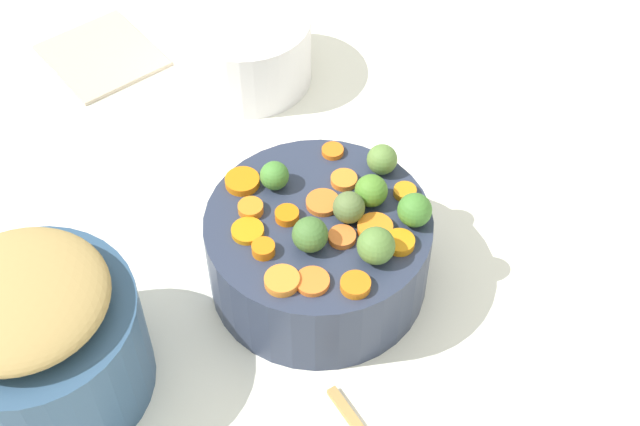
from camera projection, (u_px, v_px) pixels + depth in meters
tabletop at (330, 293)px, 1.06m from camera, size 2.40×2.40×0.02m
serving_bowl_carrots at (320, 249)px, 1.02m from camera, size 0.26×0.26×0.11m
metal_pot at (41, 348)px, 0.92m from camera, size 0.22×0.22×0.13m
stuffing_mound at (19, 298)px, 0.85m from camera, size 0.18×0.18×0.04m
carrot_slice_0 at (282, 281)px, 0.92m from camera, size 0.05×0.05×0.01m
carrot_slice_1 at (263, 249)px, 0.95m from camera, size 0.04×0.04×0.01m
carrot_slice_2 at (323, 203)px, 0.99m from camera, size 0.05×0.05×0.01m
carrot_slice_3 at (375, 228)px, 0.97m from camera, size 0.05×0.05×0.01m
carrot_slice_4 at (355, 285)px, 0.92m from camera, size 0.04×0.04×0.01m
carrot_slice_5 at (344, 180)px, 1.02m from camera, size 0.03×0.03×0.01m
carrot_slice_6 at (287, 215)px, 0.98m from camera, size 0.04×0.04×0.01m
carrot_slice_7 at (312, 281)px, 0.92m from camera, size 0.05×0.05×0.01m
carrot_slice_8 at (333, 151)px, 1.05m from camera, size 0.04×0.04×0.01m
carrot_slice_9 at (400, 242)px, 0.96m from camera, size 0.04×0.04×0.01m
carrot_slice_10 at (251, 208)px, 0.99m from camera, size 0.03×0.03×0.01m
carrot_slice_11 at (405, 192)px, 1.00m from camera, size 0.03×0.03×0.01m
carrot_slice_12 at (344, 235)px, 0.96m from camera, size 0.04×0.04×0.01m
carrot_slice_13 at (248, 231)px, 0.97m from camera, size 0.05×0.05×0.01m
carrot_slice_14 at (242, 181)px, 1.01m from camera, size 0.04×0.04×0.01m
brussels_sprout_0 at (382, 159)px, 1.02m from camera, size 0.04×0.04×0.04m
brussels_sprout_1 at (308, 233)px, 0.94m from camera, size 0.04×0.04×0.04m
brussels_sprout_2 at (273, 177)px, 1.00m from camera, size 0.03×0.03×0.03m
brussels_sprout_3 at (376, 246)px, 0.93m from camera, size 0.04×0.04×0.04m
brussels_sprout_4 at (415, 210)px, 0.97m from camera, size 0.04×0.04×0.04m
brussels_sprout_5 at (346, 206)px, 0.97m from camera, size 0.04×0.04×0.04m
brussels_sprout_6 at (374, 193)px, 0.98m from camera, size 0.04×0.04×0.04m
casserole_dish at (247, 49)px, 1.27m from camera, size 0.18×0.18×0.10m
dish_towel at (102, 56)px, 1.33m from camera, size 0.18×0.16×0.01m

